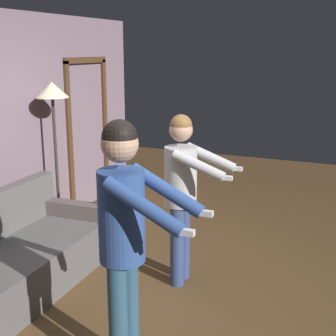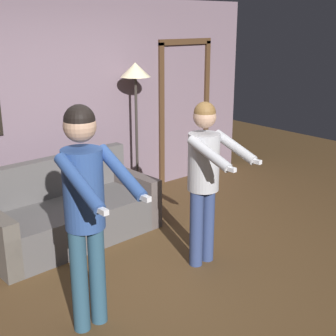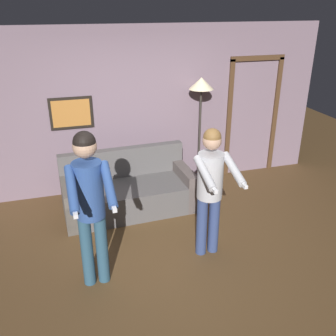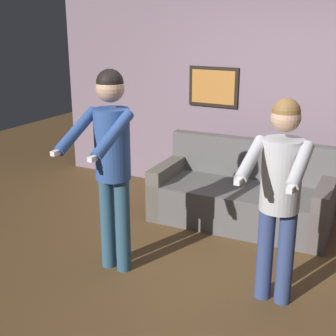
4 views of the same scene
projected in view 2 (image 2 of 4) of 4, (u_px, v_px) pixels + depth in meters
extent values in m
plane|color=brown|center=(164.00, 274.00, 4.49)|extent=(12.00, 12.00, 0.00)
cube|color=slate|center=(53.00, 110.00, 5.60)|extent=(6.40, 0.06, 2.60)
cube|color=#4C331E|center=(162.00, 116.00, 6.67)|extent=(0.08, 0.04, 2.04)
cube|color=#4C331E|center=(206.00, 109.00, 7.23)|extent=(0.08, 0.04, 2.04)
cube|color=#4C331E|center=(186.00, 42.00, 6.64)|extent=(0.98, 0.04, 0.08)
cube|color=#565352|center=(72.00, 222.00, 5.14)|extent=(1.93, 0.93, 0.42)
cube|color=#565352|center=(53.00, 177.00, 5.26)|extent=(1.90, 0.22, 0.45)
cube|color=#5B504D|center=(134.00, 196.00, 5.68)|extent=(0.19, 0.86, 0.58)
cylinder|color=#332D28|center=(138.00, 197.00, 6.41)|extent=(0.28, 0.28, 0.02)
cylinder|color=#332D28|center=(137.00, 139.00, 6.16)|extent=(0.04, 0.04, 1.62)
cone|color=#F9EAB7|center=(135.00, 70.00, 5.89)|extent=(0.39, 0.39, 0.18)
cylinder|color=#2B5067|center=(80.00, 281.00, 3.56)|extent=(0.13, 0.13, 0.85)
cylinder|color=#2B5067|center=(97.00, 274.00, 3.67)|extent=(0.13, 0.13, 0.85)
cylinder|color=#2D4C8C|center=(83.00, 189.00, 3.40)|extent=(0.30, 0.30, 0.60)
sphere|color=tan|center=(80.00, 126.00, 3.26)|extent=(0.23, 0.23, 0.23)
sphere|color=black|center=(79.00, 120.00, 3.24)|extent=(0.22, 0.22, 0.22)
cylinder|color=#2D4C8C|center=(79.00, 182.00, 3.07)|extent=(0.10, 0.52, 0.32)
cube|color=white|center=(100.00, 210.00, 2.94)|extent=(0.04, 0.15, 0.04)
cylinder|color=#2D4C8C|center=(121.00, 172.00, 3.29)|extent=(0.10, 0.52, 0.32)
cube|color=white|center=(142.00, 197.00, 3.15)|extent=(0.04, 0.15, 0.04)
cylinder|color=navy|center=(196.00, 229.00, 4.55)|extent=(0.13, 0.13, 0.78)
cylinder|color=navy|center=(208.00, 224.00, 4.65)|extent=(0.13, 0.13, 0.78)
cylinder|color=#B2B2B7|center=(204.00, 162.00, 4.40)|extent=(0.30, 0.30, 0.55)
sphere|color=tan|center=(205.00, 117.00, 4.27)|extent=(0.21, 0.21, 0.21)
sphere|color=brown|center=(205.00, 113.00, 4.26)|extent=(0.20, 0.20, 0.20)
cylinder|color=#B2B2B7|center=(209.00, 153.00, 4.08)|extent=(0.10, 0.49, 0.25)
cube|color=white|center=(228.00, 168.00, 3.94)|extent=(0.04, 0.15, 0.04)
cylinder|color=#B2B2B7|center=(235.00, 147.00, 4.30)|extent=(0.10, 0.49, 0.25)
cube|color=white|center=(254.00, 161.00, 4.16)|extent=(0.04, 0.15, 0.04)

